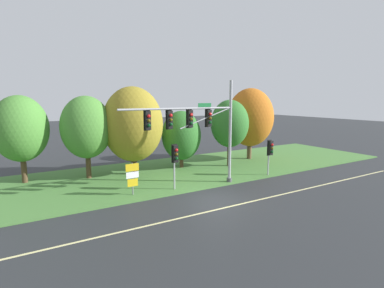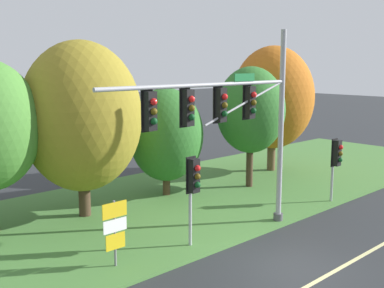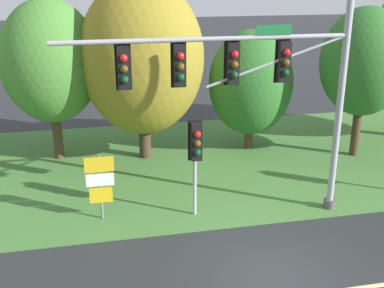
{
  "view_description": "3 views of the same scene",
  "coord_description": "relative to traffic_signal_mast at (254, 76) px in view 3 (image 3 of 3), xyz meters",
  "views": [
    {
      "loc": [
        -11.05,
        -15.2,
        6.66
      ],
      "look_at": [
        0.75,
        4.52,
        3.12
      ],
      "focal_mm": 28.0,
      "sensor_mm": 36.0,
      "label": 1
    },
    {
      "loc": [
        -12.78,
        -8.71,
        6.7
      ],
      "look_at": [
        -0.52,
        4.29,
        3.66
      ],
      "focal_mm": 45.0,
      "sensor_mm": 36.0,
      "label": 2
    },
    {
      "loc": [
        -4.45,
        -10.55,
        7.71
      ],
      "look_at": [
        -1.39,
        3.76,
        2.5
      ],
      "focal_mm": 45.0,
      "sensor_mm": 36.0,
      "label": 3
    }
  ],
  "objects": [
    {
      "name": "tree_tall_centre",
      "position": [
        6.39,
        4.51,
        -0.59
      ],
      "size": [
        3.64,
        3.64,
        6.4
      ],
      "color": "#423021",
      "rests_on": "grass_verge"
    },
    {
      "name": "grass_verge",
      "position": [
        -0.36,
        5.26,
        -4.75
      ],
      "size": [
        48.0,
        11.5,
        0.1
      ],
      "primitive_type": "cube",
      "color": "#477A38",
      "rests_on": "ground"
    },
    {
      "name": "pedestrian_signal_further_along",
      "position": [
        -1.72,
        0.34,
        -2.28
      ],
      "size": [
        0.46,
        0.55,
        3.31
      ],
      "color": "#9EA0A5",
      "rests_on": "grass_verge"
    },
    {
      "name": "tree_mid_verge",
      "position": [
        2.09,
        6.33,
        -1.65
      ],
      "size": [
        3.71,
        3.71,
        5.38
      ],
      "color": "#4C3823",
      "rests_on": "grass_verge"
    },
    {
      "name": "tree_left_of_mast",
      "position": [
        -6.37,
        6.87,
        -0.5
      ],
      "size": [
        4.05,
        4.05,
        6.75
      ],
      "color": "#4C3823",
      "rests_on": "grass_verge"
    },
    {
      "name": "tree_behind_signpost",
      "position": [
        -2.69,
        6.2,
        -0.37
      ],
      "size": [
        5.11,
        5.11,
        7.54
      ],
      "color": "#423021",
      "rests_on": "grass_verge"
    },
    {
      "name": "traffic_signal_mast",
      "position": [
        0.0,
        0.0,
        0.0
      ],
      "size": [
        8.99,
        0.49,
        7.89
      ],
      "color": "#9EA0A5",
      "rests_on": "grass_verge"
    },
    {
      "name": "route_sign_post",
      "position": [
        -4.74,
        0.84,
        -3.37
      ],
      "size": [
        0.93,
        0.08,
        2.21
      ],
      "color": "slate",
      "rests_on": "grass_verge"
    },
    {
      "name": "ground_plane",
      "position": [
        -0.36,
        -2.99,
        -4.8
      ],
      "size": [
        160.0,
        160.0,
        0.0
      ],
      "primitive_type": "plane",
      "color": "#282B2D"
    }
  ]
}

